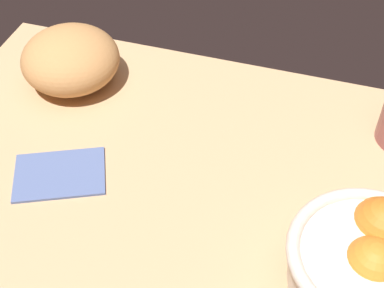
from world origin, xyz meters
TOP-DOWN VIEW (x-y plane):
  - ground_plane at (0.00, 0.00)cm, footprint 80.74×53.85cm
  - fruit_bowl at (-26.05, 11.50)cm, footprint 18.82×18.82cm
  - bread_loaf at (23.25, -13.70)cm, footprint 22.02×21.99cm
  - napkin_folded at (16.21, 5.98)cm, footprint 15.28×13.40cm

SIDE VIEW (x-z plane):
  - ground_plane at x=0.00cm, z-range -3.00..0.00cm
  - napkin_folded at x=16.21cm, z-range 0.00..0.84cm
  - bread_loaf at x=23.25cm, z-range 0.00..9.35cm
  - fruit_bowl at x=-26.05cm, z-range 0.50..10.36cm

